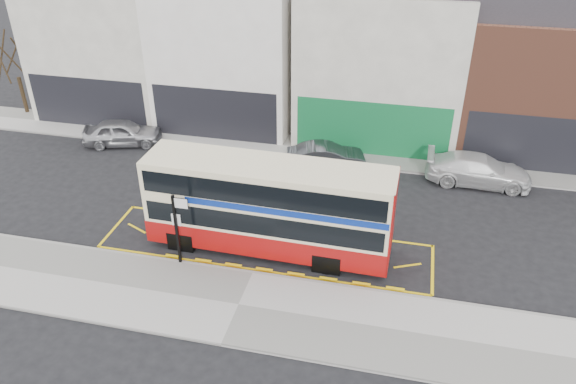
% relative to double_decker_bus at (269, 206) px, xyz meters
% --- Properties ---
extents(ground, '(120.00, 120.00, 0.00)m').
position_rel_double_decker_bus_xyz_m(ground, '(-0.22, -1.50, -2.12)').
color(ground, black).
rests_on(ground, ground).
extents(pavement, '(40.00, 4.00, 0.15)m').
position_rel_double_decker_bus_xyz_m(pavement, '(-0.22, -3.80, -2.05)').
color(pavement, '#A9A5A0').
rests_on(pavement, ground).
extents(kerb, '(40.00, 0.15, 0.15)m').
position_rel_double_decker_bus_xyz_m(kerb, '(-0.22, -1.87, -2.05)').
color(kerb, gray).
rests_on(kerb, ground).
extents(far_pavement, '(50.00, 3.00, 0.15)m').
position_rel_double_decker_bus_xyz_m(far_pavement, '(-0.22, 9.50, -2.05)').
color(far_pavement, '#A9A5A0').
rests_on(far_pavement, ground).
extents(road_markings, '(14.00, 3.40, 0.01)m').
position_rel_double_decker_bus_xyz_m(road_markings, '(-0.22, 0.10, -2.12)').
color(road_markings, yellow).
rests_on(road_markings, ground).
extents(terrace_far_left, '(8.00, 8.01, 10.80)m').
position_rel_double_decker_bus_xyz_m(terrace_far_left, '(-13.73, 13.49, 2.70)').
color(terrace_far_left, silver).
rests_on(terrace_far_left, ground).
extents(terrace_left, '(8.00, 8.01, 11.80)m').
position_rel_double_decker_bus_xyz_m(terrace_left, '(-5.73, 13.49, 3.20)').
color(terrace_left, white).
rests_on(terrace_left, ground).
extents(terrace_green_shop, '(9.00, 8.01, 11.30)m').
position_rel_double_decker_bus_xyz_m(terrace_green_shop, '(3.27, 13.49, 2.95)').
color(terrace_green_shop, silver).
rests_on(terrace_green_shop, ground).
extents(terrace_right, '(9.00, 8.01, 10.30)m').
position_rel_double_decker_bus_xyz_m(terrace_right, '(12.27, 13.49, 2.45)').
color(terrace_right, brown).
rests_on(terrace_right, ground).
extents(double_decker_bus, '(10.17, 2.55, 4.04)m').
position_rel_double_decker_bus_xyz_m(double_decker_bus, '(0.00, 0.00, 0.00)').
color(double_decker_bus, beige).
rests_on(double_decker_bus, ground).
extents(bus_stop_post, '(0.79, 0.13, 3.17)m').
position_rel_double_decker_bus_xyz_m(bus_stop_post, '(-3.23, -1.89, -0.08)').
color(bus_stop_post, black).
rests_on(bus_stop_post, pavement).
extents(car_silver, '(4.71, 2.92, 1.50)m').
position_rel_double_decker_bus_xyz_m(car_silver, '(-10.79, 7.87, -1.38)').
color(car_silver, '#ABABB0').
rests_on(car_silver, ground).
extents(car_grey, '(4.40, 2.52, 1.37)m').
position_rel_double_decker_bus_xyz_m(car_grey, '(1.12, 7.61, -1.44)').
color(car_grey, '#474B4F').
rests_on(car_grey, ground).
extents(car_white, '(5.23, 2.18, 1.51)m').
position_rel_double_decker_bus_xyz_m(car_white, '(8.90, 7.78, -1.37)').
color(car_white, silver).
rests_on(car_white, ground).
extents(street_tree_left, '(3.10, 3.10, 6.70)m').
position_rel_double_decker_bus_xyz_m(street_tree_left, '(-19.02, 10.60, 2.44)').
color(street_tree_left, '#302415').
rests_on(street_tree_left, ground).
extents(street_tree_right, '(2.13, 2.13, 4.61)m').
position_rel_double_decker_bus_xyz_m(street_tree_right, '(7.31, 10.92, 1.01)').
color(street_tree_right, '#302415').
rests_on(street_tree_right, ground).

